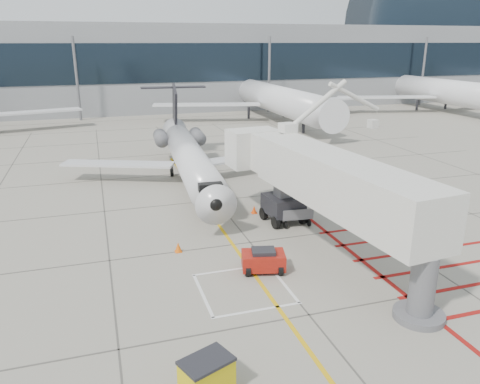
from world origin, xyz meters
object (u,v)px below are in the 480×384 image
object	(u,v)px
jet_bridge	(338,193)
pushback_tug	(263,260)
regional_jet	(193,147)
spill_bin	(207,377)

from	to	relation	value
jet_bridge	pushback_tug	distance (m)	5.22
regional_jet	spill_bin	world-z (taller)	regional_jet
pushback_tug	spill_bin	size ratio (longest dim) A/B	1.34
jet_bridge	pushback_tug	world-z (taller)	jet_bridge
regional_jet	spill_bin	xyz separation A→B (m)	(-4.25, -22.12, -2.83)
spill_bin	regional_jet	bearing A→B (deg)	56.94
pushback_tug	spill_bin	distance (m)	9.15
jet_bridge	pushback_tug	size ratio (longest dim) A/B	8.56
regional_jet	spill_bin	bearing A→B (deg)	-96.91
regional_jet	pushback_tug	size ratio (longest dim) A/B	12.42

